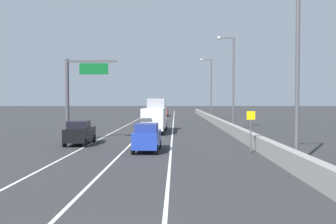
% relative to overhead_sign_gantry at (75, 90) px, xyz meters
% --- Properties ---
extents(ground_plane, '(320.00, 320.00, 0.00)m').
position_rel_overhead_sign_gantry_xyz_m(ground_plane, '(7.26, 39.07, -4.73)').
color(ground_plane, '#2D2D30').
extents(lane_stripe_left, '(0.16, 130.00, 0.00)m').
position_rel_overhead_sign_gantry_xyz_m(lane_stripe_left, '(1.76, 30.07, -4.73)').
color(lane_stripe_left, silver).
rests_on(lane_stripe_left, ground_plane).
extents(lane_stripe_center, '(0.16, 130.00, 0.00)m').
position_rel_overhead_sign_gantry_xyz_m(lane_stripe_center, '(5.26, 30.07, -4.73)').
color(lane_stripe_center, silver).
rests_on(lane_stripe_center, ground_plane).
extents(lane_stripe_right, '(0.16, 130.00, 0.00)m').
position_rel_overhead_sign_gantry_xyz_m(lane_stripe_right, '(8.76, 30.07, -4.73)').
color(lane_stripe_right, silver).
rests_on(lane_stripe_right, ground_plane).
extents(jersey_barrier_right, '(0.60, 120.00, 1.10)m').
position_rel_overhead_sign_gantry_xyz_m(jersey_barrier_right, '(15.35, 15.07, -4.18)').
color(jersey_barrier_right, gray).
rests_on(jersey_barrier_right, ground_plane).
extents(overhead_sign_gantry, '(4.68, 0.36, 7.50)m').
position_rel_overhead_sign_gantry_xyz_m(overhead_sign_gantry, '(0.00, 0.00, 0.00)').
color(overhead_sign_gantry, '#47474C').
rests_on(overhead_sign_gantry, ground_plane).
extents(speed_advisory_sign, '(0.60, 0.11, 3.00)m').
position_rel_overhead_sign_gantry_xyz_m(speed_advisory_sign, '(14.45, -6.89, -2.96)').
color(speed_advisory_sign, '#4C4C51').
rests_on(speed_advisory_sign, ground_plane).
extents(lamp_post_right_near, '(2.14, 0.44, 11.71)m').
position_rel_overhead_sign_gantry_xyz_m(lamp_post_right_near, '(15.87, -11.66, 1.90)').
color(lamp_post_right_near, '#4C4C51').
rests_on(lamp_post_right_near, ground_plane).
extents(lamp_post_right_second, '(2.14, 0.44, 11.71)m').
position_rel_overhead_sign_gantry_xyz_m(lamp_post_right_second, '(16.09, 12.61, 1.90)').
color(lamp_post_right_second, '#4C4C51').
rests_on(lamp_post_right_second, ground_plane).
extents(lamp_post_right_third, '(2.14, 0.44, 11.71)m').
position_rel_overhead_sign_gantry_xyz_m(lamp_post_right_third, '(15.70, 36.88, 1.90)').
color(lamp_post_right_third, '#4C4C51').
rests_on(lamp_post_right_third, ground_plane).
extents(car_red_0, '(1.89, 4.81, 1.99)m').
position_rel_overhead_sign_gantry_xyz_m(car_red_0, '(6.48, 52.06, -3.73)').
color(car_red_0, red).
rests_on(car_red_0, ground_plane).
extents(car_blue_1, '(1.93, 4.45, 2.08)m').
position_rel_overhead_sign_gantry_xyz_m(car_blue_1, '(7.00, -6.03, -3.69)').
color(car_blue_1, '#1E389E').
rests_on(car_blue_1, ground_plane).
extents(car_black_2, '(1.94, 4.33, 2.04)m').
position_rel_overhead_sign_gantry_xyz_m(car_black_2, '(0.97, -2.20, -3.71)').
color(car_black_2, black).
rests_on(car_black_2, ground_plane).
extents(car_gray_3, '(2.01, 4.25, 1.87)m').
position_rel_overhead_sign_gantry_xyz_m(car_gray_3, '(3.89, 51.66, -3.79)').
color(car_gray_3, slate).
rests_on(car_gray_3, ground_plane).
extents(car_green_4, '(1.91, 4.38, 2.00)m').
position_rel_overhead_sign_gantry_xyz_m(car_green_4, '(3.55, 66.13, -3.73)').
color(car_green_4, '#196033').
rests_on(car_green_4, ground_plane).
extents(box_truck, '(2.64, 8.90, 3.97)m').
position_rel_overhead_sign_gantry_xyz_m(box_truck, '(6.71, 9.81, -2.92)').
color(box_truck, silver).
rests_on(box_truck, ground_plane).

